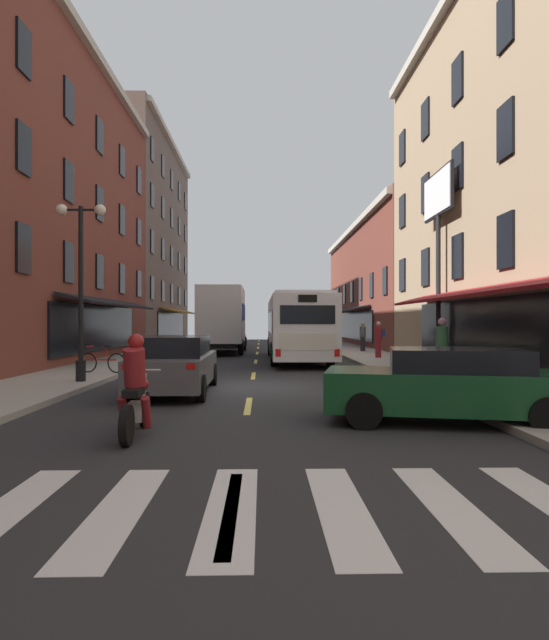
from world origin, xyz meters
The scene contains 17 objects.
ground_plane centered at (0.00, 0.00, -0.05)m, with size 34.80×80.00×0.10m, color #28282B.
lane_centre_dashes centered at (0.00, -0.25, 0.00)m, with size 0.14×73.90×0.01m.
crosswalk_near centered at (0.00, -10.00, 0.00)m, with size 7.10×2.80×0.01m.
sidewalk_left centered at (-5.90, 0.00, 0.07)m, with size 3.00×80.00×0.14m, color #A39E93.
sidewalk_right centered at (5.90, 0.00, 0.07)m, with size 3.00×80.00×0.14m, color #A39E93.
billboard_sign centered at (7.05, 5.01, 5.92)m, with size 0.40×3.13×7.47m.
transit_bus centered at (1.95, 10.35, 1.62)m, with size 2.70×11.75×3.07m.
box_truck centered at (-1.97, 15.95, 1.96)m, with size 2.50×7.77×3.77m.
sedan_near centered at (-1.89, 24.26, 0.68)m, with size 2.02×4.34×1.30m.
sedan_mid centered at (-1.95, -1.40, 0.75)m, with size 1.90×4.66×1.48m.
sedan_far centered at (3.72, -5.64, 0.71)m, with size 4.63×2.65×1.36m.
motorcycle_rider centered at (-1.74, -6.62, 0.71)m, with size 0.62×2.07×1.66m.
bicycle_near centered at (-5.07, 2.77, 0.50)m, with size 1.68×0.54×0.91m.
pedestrian_near centered at (5.86, 10.07, 1.05)m, with size 0.52×0.36×1.72m.
pedestrian_mid centered at (6.13, 15.59, 1.00)m, with size 0.36×0.36×1.67m.
pedestrian_far centered at (5.70, 0.60, 1.09)m, with size 0.36×0.36×1.83m.
street_lamp_twin centered at (-4.92, 0.19, 2.97)m, with size 1.42×0.32×5.10m.
Camera 1 is at (0.31, -15.32, 1.86)m, focal length 30.05 mm.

